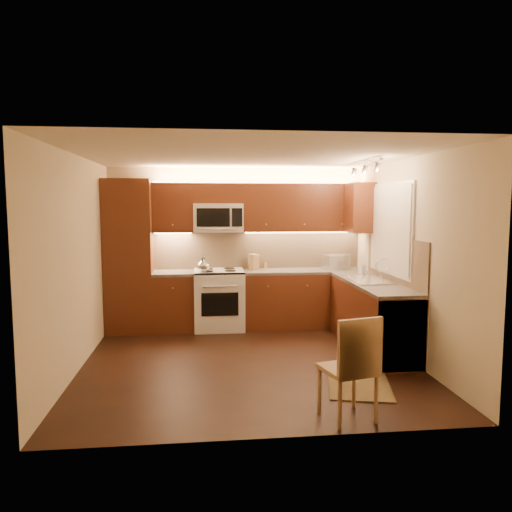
{
  "coord_description": "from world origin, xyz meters",
  "views": [
    {
      "loc": [
        -0.57,
        -5.86,
        1.93
      ],
      "look_at": [
        0.15,
        0.55,
        1.25
      ],
      "focal_mm": 34.59,
      "sensor_mm": 36.0,
      "label": 1
    }
  ],
  "objects": [
    {
      "name": "base_cab_back_right",
      "position": [
        1.04,
        1.7,
        0.43
      ],
      "size": [
        1.92,
        0.6,
        0.86
      ],
      "primitive_type": "cube",
      "color": "#4D2010",
      "rests_on": "floor"
    },
    {
      "name": "faucet",
      "position": [
        1.88,
        0.55,
        1.05
      ],
      "size": [
        0.2,
        0.04,
        0.3
      ],
      "primitive_type": null,
      "color": "silver",
      "rests_on": "counter_right"
    },
    {
      "name": "upper_cab_right_corner",
      "position": [
        1.82,
        1.4,
        1.88
      ],
      "size": [
        0.35,
        0.5,
        0.75
      ],
      "primitive_type": "cube",
      "color": "#4D2010",
      "rests_on": "wall_right"
    },
    {
      "name": "upper_cab_back_right",
      "position": [
        1.04,
        1.82,
        1.88
      ],
      "size": [
        1.92,
        0.35,
        0.75
      ],
      "primitive_type": "cube",
      "color": "#4D2010",
      "rests_on": "wall_back"
    },
    {
      "name": "rug",
      "position": [
        1.1,
        -0.9,
        0.01
      ],
      "size": [
        0.85,
        1.09,
        0.01
      ],
      "primitive_type": "cube",
      "rotation": [
        0.0,
        0.0,
        -0.23
      ],
      "color": "black",
      "rests_on": "floor"
    },
    {
      "name": "ceiling",
      "position": [
        0.0,
        0.0,
        2.5
      ],
      "size": [
        4.0,
        4.0,
        0.01
      ],
      "primitive_type": "cube",
      "color": "beige",
      "rests_on": "ground"
    },
    {
      "name": "wall_left",
      "position": [
        -2.0,
        0.0,
        1.25
      ],
      "size": [
        0.01,
        4.0,
        2.5
      ],
      "primitive_type": "cube",
      "color": "#C4B58F",
      "rests_on": "ground"
    },
    {
      "name": "counter_back_right",
      "position": [
        1.04,
        1.7,
        0.88
      ],
      "size": [
        1.92,
        0.6,
        0.04
      ],
      "primitive_type": "cube",
      "color": "#3E3C38",
      "rests_on": "base_cab_back_right"
    },
    {
      "name": "floor",
      "position": [
        0.0,
        0.0,
        0.0
      ],
      "size": [
        4.0,
        4.0,
        0.01
      ],
      "primitive_type": "cube",
      "color": "black",
      "rests_on": "ground"
    },
    {
      "name": "pantry",
      "position": [
        -1.65,
        1.7,
        1.15
      ],
      "size": [
        0.7,
        0.6,
        2.3
      ],
      "primitive_type": "cube",
      "color": "#4D2010",
      "rests_on": "floor"
    },
    {
      "name": "counter_right",
      "position": [
        1.7,
        0.4,
        0.88
      ],
      "size": [
        0.6,
        2.0,
        0.04
      ],
      "primitive_type": "cube",
      "color": "#3E3C38",
      "rests_on": "base_cab_right"
    },
    {
      "name": "kettle",
      "position": [
        -0.54,
        1.47,
        1.03
      ],
      "size": [
        0.25,
        0.25,
        0.22
      ],
      "primitive_type": null,
      "rotation": [
        0.0,
        0.0,
        -0.34
      ],
      "color": "silver",
      "rests_on": "stove"
    },
    {
      "name": "dining_chair",
      "position": [
        0.72,
        -1.7,
        0.48
      ],
      "size": [
        0.52,
        0.52,
        0.96
      ],
      "primitive_type": null,
      "rotation": [
        0.0,
        0.0,
        0.25
      ],
      "color": "olive",
      "rests_on": "floor"
    },
    {
      "name": "soap_bottle",
      "position": [
        1.82,
        1.2,
        0.99
      ],
      "size": [
        0.11,
        0.11,
        0.19
      ],
      "primitive_type": "imported",
      "rotation": [
        0.0,
        0.0,
        0.36
      ],
      "color": "silver",
      "rests_on": "counter_right"
    },
    {
      "name": "spice_jar_c",
      "position": [
        0.48,
        1.94,
        0.94
      ],
      "size": [
        0.04,
        0.04,
        0.09
      ],
      "primitive_type": "cylinder",
      "rotation": [
        0.0,
        0.0,
        -0.02
      ],
      "color": "silver",
      "rests_on": "counter_back_right"
    },
    {
      "name": "spice_jar_b",
      "position": [
        0.18,
        1.89,
        0.94
      ],
      "size": [
        0.06,
        0.06,
        0.09
      ],
      "primitive_type": "cylinder",
      "rotation": [
        0.0,
        0.0,
        0.39
      ],
      "color": "brown",
      "rests_on": "counter_back_right"
    },
    {
      "name": "base_cab_back_left",
      "position": [
        -0.99,
        1.7,
        0.43
      ],
      "size": [
        0.62,
        0.6,
        0.86
      ],
      "primitive_type": "cube",
      "color": "#4D2010",
      "rests_on": "floor"
    },
    {
      "name": "toaster_oven",
      "position": [
        1.55,
        1.73,
        1.02
      ],
      "size": [
        0.45,
        0.38,
        0.23
      ],
      "primitive_type": "cube",
      "rotation": [
        0.0,
        0.0,
        0.25
      ],
      "color": "silver",
      "rests_on": "counter_back_right"
    },
    {
      "name": "microwave",
      "position": [
        -0.3,
        1.81,
        1.72
      ],
      "size": [
        0.76,
        0.38,
        0.44
      ],
      "primitive_type": null,
      "color": "silver",
      "rests_on": "wall_back"
    },
    {
      "name": "sink",
      "position": [
        1.7,
        0.55,
        0.98
      ],
      "size": [
        0.52,
        0.86,
        0.15
      ],
      "primitive_type": null,
      "color": "silver",
      "rests_on": "counter_right"
    },
    {
      "name": "backsplash_right",
      "position": [
        1.99,
        0.4,
        1.2
      ],
      "size": [
        0.02,
        2.0,
        0.6
      ],
      "primitive_type": "cube",
      "color": "tan",
      "rests_on": "wall_right"
    },
    {
      "name": "knife_block",
      "position": [
        0.25,
        1.84,
        1.02
      ],
      "size": [
        0.17,
        0.21,
        0.24
      ],
      "primitive_type": "cube",
      "rotation": [
        0.0,
        0.0,
        0.38
      ],
      "color": "olive",
      "rests_on": "counter_back_right"
    },
    {
      "name": "track_light_bar",
      "position": [
        1.55,
        0.4,
        2.46
      ],
      "size": [
        0.04,
        1.2,
        0.03
      ],
      "primitive_type": "cube",
      "color": "silver",
      "rests_on": "ceiling"
    },
    {
      "name": "dishwasher",
      "position": [
        1.7,
        -0.3,
        0.43
      ],
      "size": [
        0.58,
        0.6,
        0.84
      ],
      "primitive_type": "cube",
      "color": "silver",
      "rests_on": "floor"
    },
    {
      "name": "wall_back",
      "position": [
        0.0,
        2.0,
        1.25
      ],
      "size": [
        4.0,
        0.01,
        2.5
      ],
      "primitive_type": "cube",
      "color": "#C4B58F",
      "rests_on": "ground"
    },
    {
      "name": "stove",
      "position": [
        -0.3,
        1.68,
        0.46
      ],
      "size": [
        0.76,
        0.65,
        0.92
      ],
      "primitive_type": null,
      "color": "silver",
      "rests_on": "floor"
    },
    {
      "name": "window_blinds",
      "position": [
        1.97,
        0.55,
        1.6
      ],
      "size": [
        0.02,
        1.36,
        1.16
      ],
      "primitive_type": "cube",
      "color": "silver",
      "rests_on": "wall_right"
    },
    {
      "name": "upper_cab_bridge",
      "position": [
        -0.3,
        1.82,
        2.09
      ],
      "size": [
        0.76,
        0.35,
        0.31
      ],
      "primitive_type": "cube",
      "color": "#4D2010",
      "rests_on": "wall_back"
    },
    {
      "name": "spice_jar_a",
      "position": [
        0.24,
        1.94,
        0.95
      ],
      "size": [
        0.06,
        0.06,
        0.09
      ],
      "primitive_type": "cylinder",
      "rotation": [
        0.0,
        0.0,
        0.23
      ],
      "color": "silver",
      "rests_on": "counter_back_right"
    },
    {
      "name": "wall_front",
      "position": [
        0.0,
        -2.0,
        1.25
      ],
      "size": [
        4.0,
        0.01,
        2.5
      ],
      "primitive_type": "cube",
      "color": "#C4B58F",
      "rests_on": "ground"
    },
    {
      "name": "upper_cab_back_left",
      "position": [
        -0.99,
        1.82,
        1.88
      ],
      "size": [
        0.62,
        0.35,
        0.75
      ],
      "primitive_type": "cube",
      "color": "#4D2010",
      "rests_on": "wall_back"
    },
    {
      "name": "backsplash_back",
      "position": [
        0.35,
        1.99,
        1.2
      ],
      "size": [
        3.3,
        0.02,
        0.6
      ],
      "primitive_type": "cube",
      "color": "tan",
      "rests_on": "wall_back"
    },
    {
      "name": "counter_back_left",
      "position": [
        -0.99,
        1.7,
        0.88
      ],
      "size": [
        0.62,
        0.6,
        0.04
      ],
      "primitive_type": "cube",
      "color": "#3E3C38",
      "rests_on": "base_cab_back_left"
    },
    {
      "name": "spice_jar_d",
      "position": [
        0.45,
        1.94,
        0.95
      ],
      "size": [
        0.05,
        0.05,
        0.1
      ],
      "primitive_type": "cylinder",
      "rotation": [
        0.0,
        0.0,
        0.28
      ],
      "color": "#A38531",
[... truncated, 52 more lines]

